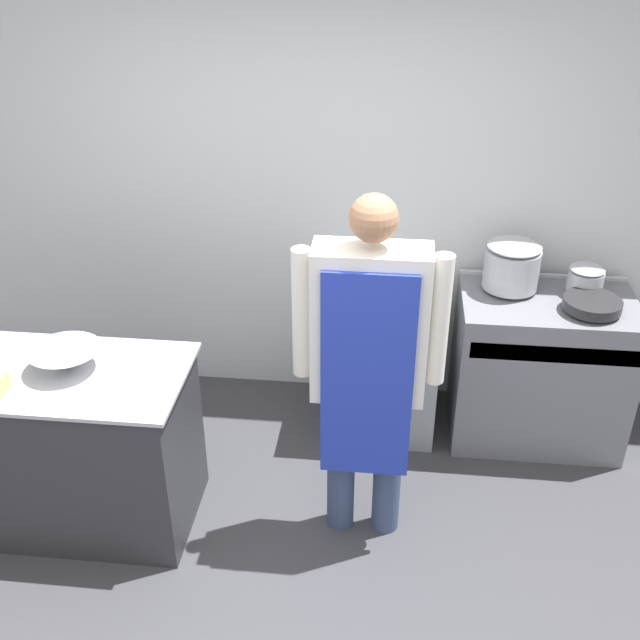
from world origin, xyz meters
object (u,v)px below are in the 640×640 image
mixing_bowl (66,359)px  saute_pan (592,304)px  sauce_pot (586,278)px  stove (539,368)px  fridge_unit (383,361)px  stock_pot (512,264)px  person_cook (369,355)px

mixing_bowl → saute_pan: size_ratio=1.10×
mixing_bowl → sauce_pot: 2.81m
stove → fridge_unit: (-0.92, 0.02, -0.03)m
stock_pot → saute_pan: (0.41, -0.22, -0.11)m
fridge_unit → sauce_pot: sauce_pot is taller
person_cook → saute_pan: 1.42m
fridge_unit → sauce_pot: bearing=4.4°
stove → saute_pan: bearing=-28.8°
stove → sauce_pot: 0.59m
person_cook → stock_pot: 1.26m
stove → mixing_bowl: (-2.41, -0.94, 0.50)m
fridge_unit → mixing_bowl: mixing_bowl is taller
mixing_bowl → saute_pan: (2.60, 0.83, 0.00)m
stove → fridge_unit: stove is taller
mixing_bowl → saute_pan: mixing_bowl is taller
person_cook → mixing_bowl: person_cook is taller
mixing_bowl → saute_pan: bearing=17.7°
saute_pan → sauce_pot: size_ratio=1.57×
stove → stock_pot: (-0.22, 0.11, 0.61)m
saute_pan → mixing_bowl: bearing=-162.3°
stove → saute_pan: size_ratio=3.12×
mixing_bowl → stock_pot: 2.43m
fridge_unit → sauce_pot: size_ratio=4.27×
sauce_pot → mixing_bowl: bearing=-158.1°
stove → stock_pot: size_ratio=3.15×
fridge_unit → stove: bearing=-1.5°
person_cook → sauce_pot: bearing=40.8°
stove → person_cook: person_cook is taller
fridge_unit → saute_pan: 1.24m
fridge_unit → mixing_bowl: size_ratio=2.47×
mixing_bowl → stock_pot: size_ratio=1.11×
mixing_bowl → stock_pot: stock_pot is taller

